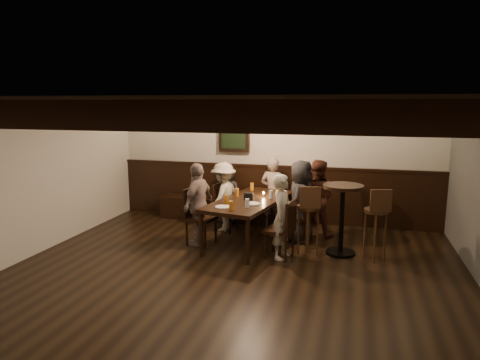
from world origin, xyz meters
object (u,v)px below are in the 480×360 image
(chair_left_far, at_px, (200,227))
(person_left_near, at_px, (224,197))
(person_bench_right, at_px, (317,198))
(chair_right_far, at_px, (280,240))
(bar_stool_right, at_px, (375,234))
(person_bench_left, at_px, (228,194))
(person_right_near, at_px, (301,201))
(chair_right_near, at_px, (298,225))
(dining_table, at_px, (250,203))
(person_left_far, at_px, (198,204))
(person_right_far, at_px, (282,217))
(high_top_table, at_px, (342,209))
(person_bench_centre, at_px, (273,193))
(chair_left_near, at_px, (225,216))
(bar_stool_left, at_px, (308,229))

(chair_left_far, height_order, person_left_near, person_left_near)
(person_bench_right, bearing_deg, chair_right_far, 82.37)
(person_bench_right, height_order, bar_stool_right, person_bench_right)
(person_bench_right, xyz_separation_m, bar_stool_right, (0.98, -1.04, -0.27))
(person_bench_left, relative_size, person_right_near, 0.83)
(chair_left_far, relative_size, chair_right_near, 1.05)
(dining_table, xyz_separation_m, person_left_far, (-0.82, -0.31, -0.00))
(person_left_far, distance_m, person_right_far, 1.50)
(person_bench_left, distance_m, high_top_table, 2.56)
(person_right_far, bearing_deg, person_left_far, 90.00)
(bar_stool_right, bearing_deg, person_left_near, 143.96)
(chair_right_near, bearing_deg, chair_right_far, 179.99)
(dining_table, distance_m, high_top_table, 1.54)
(chair_right_far, distance_m, person_right_near, 1.00)
(person_right_near, distance_m, bar_stool_right, 1.39)
(dining_table, height_order, chair_left_far, chair_left_far)
(chair_right_near, relative_size, person_left_near, 0.71)
(person_left_far, xyz_separation_m, person_right_near, (1.64, 0.61, 0.01))
(person_bench_centre, xyz_separation_m, person_left_near, (-0.85, -0.45, -0.03))
(person_bench_right, xyz_separation_m, high_top_table, (0.48, -0.89, 0.04))
(person_right_far, bearing_deg, chair_right_near, 1.95)
(chair_left_near, xyz_separation_m, person_bench_right, (1.67, 0.15, 0.42))
(person_bench_right, relative_size, person_left_far, 0.99)
(chair_left_far, bearing_deg, person_left_near, -178.11)
(person_right_far, bearing_deg, dining_table, 59.04)
(dining_table, distance_m, chair_right_near, 0.95)
(dining_table, height_order, person_right_near, person_right_near)
(person_bench_left, bearing_deg, person_right_near, 164.74)
(chair_left_near, relative_size, bar_stool_right, 0.78)
(chair_left_near, relative_size, person_left_near, 0.68)
(chair_left_far, xyz_separation_m, high_top_table, (2.32, 0.15, 0.44))
(chair_left_near, distance_m, person_left_far, 1.00)
(high_top_table, bearing_deg, chair_right_near, 147.10)
(dining_table, relative_size, person_bench_centre, 1.60)
(person_bench_centre, xyz_separation_m, person_right_far, (0.46, -1.61, -0.02))
(dining_table, relative_size, person_bench_right, 1.56)
(chair_left_far, height_order, person_right_near, person_right_near)
(chair_right_far, relative_size, person_bench_right, 0.66)
(chair_right_near, bearing_deg, chair_left_far, 122.01)
(chair_right_far, relative_size, person_right_near, 0.64)
(high_top_table, height_order, bar_stool_left, bar_stool_left)
(bar_stool_right, bearing_deg, person_bench_centre, 126.13)
(chair_left_near, bearing_deg, person_left_near, -90.00)
(person_right_near, relative_size, person_right_far, 1.08)
(chair_left_near, relative_size, person_right_far, 0.67)
(chair_right_far, distance_m, person_left_far, 1.53)
(chair_right_far, height_order, person_right_far, person_right_far)
(chair_left_near, height_order, person_bench_centre, person_bench_centre)
(person_right_near, relative_size, bar_stool_left, 1.25)
(chair_right_far, distance_m, person_bench_right, 1.42)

